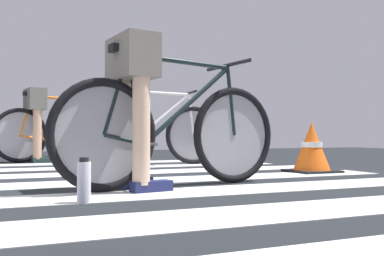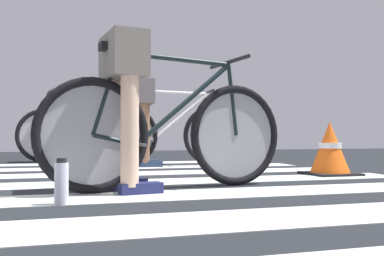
# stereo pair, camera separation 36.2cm
# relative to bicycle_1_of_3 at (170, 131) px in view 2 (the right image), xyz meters

# --- Properties ---
(ground) EXTENTS (18.00, 14.00, 0.02)m
(ground) POSITION_rel_bicycle_1_of_3_xyz_m (-0.61, 0.37, -0.40)
(ground) COLOR black
(crosswalk_markings) EXTENTS (5.44, 5.78, 0.00)m
(crosswalk_markings) POSITION_rel_bicycle_1_of_3_xyz_m (-0.64, 0.08, -0.38)
(crosswalk_markings) COLOR silver
(crosswalk_markings) RESTS_ON ground
(bicycle_1_of_3) EXTENTS (1.72, 0.55, 0.93)m
(bicycle_1_of_3) POSITION_rel_bicycle_1_of_3_xyz_m (0.00, 0.00, 0.00)
(bicycle_1_of_3) COLOR black
(bicycle_1_of_3) RESTS_ON ground
(cyclist_1_of_3) EXTENTS (0.37, 0.44, 0.99)m
(cyclist_1_of_3) POSITION_rel_bicycle_1_of_3_xyz_m (-0.31, -0.05, 0.26)
(cyclist_1_of_3) COLOR beige
(cyclist_1_of_3) RESTS_ON ground
(bicycle_2_of_3) EXTENTS (1.74, 0.52, 0.93)m
(bicycle_2_of_3) POSITION_rel_bicycle_1_of_3_xyz_m (0.48, 2.13, 0.00)
(bicycle_2_of_3) COLOR black
(bicycle_2_of_3) RESTS_ON ground
(cyclist_2_of_3) EXTENTS (0.33, 0.42, 1.00)m
(cyclist_2_of_3) POSITION_rel_bicycle_1_of_3_xyz_m (0.17, 2.14, 0.26)
(cyclist_2_of_3) COLOR brown
(cyclist_2_of_3) RESTS_ON ground
(bicycle_3_of_3) EXTENTS (1.71, 0.56, 0.93)m
(bicycle_3_of_3) POSITION_rel_bicycle_1_of_3_xyz_m (-0.51, 3.32, 0.00)
(bicycle_3_of_3) COLOR black
(bicycle_3_of_3) RESTS_ON ground
(cyclist_3_of_3) EXTENTS (0.38, 0.45, 0.97)m
(cyclist_3_of_3) POSITION_rel_bicycle_1_of_3_xyz_m (-0.81, 3.26, 0.25)
(cyclist_3_of_3) COLOR tan
(cyclist_3_of_3) RESTS_ON ground
(water_bottle) EXTENTS (0.07, 0.07, 0.24)m
(water_bottle) POSITION_rel_bicycle_1_of_3_xyz_m (-0.67, -0.47, -0.27)
(water_bottle) COLOR white
(water_bottle) RESTS_ON ground
(traffic_cone) EXTENTS (0.42, 0.42, 0.48)m
(traffic_cone) POSITION_rel_bicycle_1_of_3_xyz_m (1.62, 0.62, -0.16)
(traffic_cone) COLOR black
(traffic_cone) RESTS_ON ground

